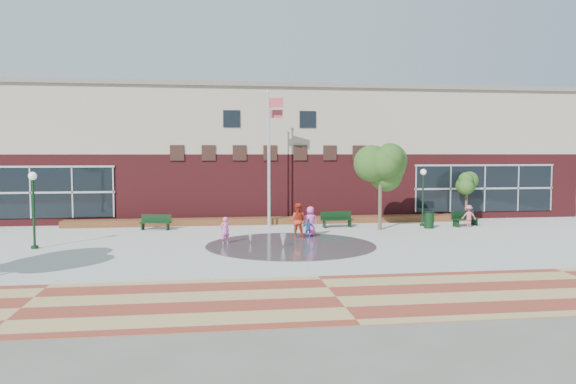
{
  "coord_description": "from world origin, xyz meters",
  "views": [
    {
      "loc": [
        -3.95,
        -24.2,
        4.59
      ],
      "look_at": [
        0.0,
        4.0,
        2.6
      ],
      "focal_mm": 35.0,
      "sensor_mm": 36.0,
      "label": 1
    }
  ],
  "objects": [
    {
      "name": "trash_can",
      "position": [
        9.22,
        8.11,
        0.53
      ],
      "size": [
        0.63,
        0.63,
        1.04
      ],
      "color": "black",
      "rests_on": "ground"
    },
    {
      "name": "splash_pad",
      "position": [
        0.0,
        3.0,
        0.0
      ],
      "size": [
        8.4,
        8.4,
        0.01
      ],
      "primitive_type": "cylinder",
      "color": "#383A3D",
      "rests_on": "ground"
    },
    {
      "name": "flagpole_left",
      "position": [
        -0.18,
        10.71,
        4.27
      ],
      "size": [
        0.87,
        0.33,
        7.68
      ],
      "rotation": [
        0.0,
        0.0,
        -0.3
      ],
      "color": "silver",
      "rests_on": "ground"
    },
    {
      "name": "lamp_left",
      "position": [
        -12.27,
        3.78,
        2.29
      ],
      "size": [
        0.39,
        0.39,
        3.69
      ],
      "color": "black",
      "rests_on": "ground"
    },
    {
      "name": "water_jet_b",
      "position": [
        -1.93,
        4.0,
        0.0
      ],
      "size": [
        0.21,
        0.21,
        0.46
      ],
      "primitive_type": "cone",
      "rotation": [
        3.14,
        0.0,
        0.0
      ],
      "color": "white",
      "rests_on": "ground"
    },
    {
      "name": "water_jet_a",
      "position": [
        -0.44,
        2.6,
        0.0
      ],
      "size": [
        0.32,
        0.32,
        0.63
      ],
      "primitive_type": "cone",
      "rotation": [
        3.14,
        0.0,
        0.0
      ],
      "color": "white",
      "rests_on": "ground"
    },
    {
      "name": "tree_mid",
      "position": [
        6.07,
        7.89,
        3.84
      ],
      "size": [
        3.13,
        3.13,
        5.28
      ],
      "color": "#46382A",
      "rests_on": "ground"
    },
    {
      "name": "plaza_concrete",
      "position": [
        0.0,
        4.0,
        0.0
      ],
      "size": [
        46.0,
        18.0,
        0.01
      ],
      "primitive_type": "cube",
      "color": "#A8A8A0",
      "rests_on": "ground"
    },
    {
      "name": "flower_bed",
      "position": [
        0.0,
        11.6,
        0.0
      ],
      "size": [
        26.0,
        1.2,
        0.4
      ],
      "primitive_type": "cube",
      "color": "maroon",
      "rests_on": "ground"
    },
    {
      "name": "child_blue",
      "position": [
        1.28,
        5.24,
        0.54
      ],
      "size": [
        0.68,
        0.45,
        1.07
      ],
      "primitive_type": "imported",
      "rotation": [
        0.0,
        0.0,
        2.81
      ],
      "color": "#234CA0",
      "rests_on": "ground"
    },
    {
      "name": "bench_left",
      "position": [
        -7.17,
        9.68,
        0.3
      ],
      "size": [
        1.9,
        0.91,
        0.92
      ],
      "rotation": [
        0.0,
        0.0,
        -0.23
      ],
      "color": "black",
      "rests_on": "ground"
    },
    {
      "name": "adult_red",
      "position": [
        0.75,
        5.57,
        0.94
      ],
      "size": [
        1.11,
        1.0,
        1.88
      ],
      "primitive_type": "imported",
      "rotation": [
        0.0,
        0.0,
        2.76
      ],
      "color": "red",
      "rests_on": "ground"
    },
    {
      "name": "tree_small_right",
      "position": [
        12.99,
        11.01,
        2.43
      ],
      "size": [
        1.95,
        1.95,
        3.34
      ],
      "color": "#46382A",
      "rests_on": "ground"
    },
    {
      "name": "person_bench",
      "position": [
        11.84,
        8.24,
        0.69
      ],
      "size": [
        0.97,
        0.67,
        1.38
      ],
      "primitive_type": "imported",
      "rotation": [
        0.0,
        0.0,
        2.96
      ],
      "color": "#D44E77",
      "rests_on": "ground"
    },
    {
      "name": "library_building",
      "position": [
        0.0,
        17.48,
        4.64
      ],
      "size": [
        44.4,
        10.4,
        9.2
      ],
      "color": "#57191D",
      "rests_on": "ground"
    },
    {
      "name": "bench_right",
      "position": [
        11.83,
        8.69,
        0.32
      ],
      "size": [
        2.02,
        1.25,
        0.99
      ],
      "rotation": [
        0.0,
        0.0,
        0.39
      ],
      "color": "black",
      "rests_on": "ground"
    },
    {
      "name": "child_splash",
      "position": [
        -3.22,
        3.96,
        0.69
      ],
      "size": [
        0.59,
        0.51,
        1.38
      ],
      "primitive_type": "imported",
      "rotation": [
        0.0,
        0.0,
        3.58
      ],
      "color": "#F260B8",
      "rests_on": "ground"
    },
    {
      "name": "bench_mid",
      "position": [
        3.78,
        9.28,
        0.32
      ],
      "size": [
        2.01,
        0.72,
        0.99
      ],
      "rotation": [
        0.0,
        0.0,
        0.09
      ],
      "color": "black",
      "rests_on": "ground"
    },
    {
      "name": "flagpole_right",
      "position": [
        -0.31,
        10.2,
        4.7
      ],
      "size": [
        0.98,
        0.44,
        8.41
      ],
      "rotation": [
        0.0,
        0.0,
        -0.37
      ],
      "color": "silver",
      "rests_on": "ground"
    },
    {
      "name": "lamp_right",
      "position": [
        9.24,
        9.18,
        2.23
      ],
      "size": [
        0.38,
        0.38,
        3.59
      ],
      "color": "black",
      "rests_on": "ground"
    },
    {
      "name": "ground",
      "position": [
        0.0,
        0.0,
        0.0
      ],
      "size": [
        120.0,
        120.0,
        0.0
      ],
      "primitive_type": "plane",
      "color": "#666056",
      "rests_on": "ground"
    },
    {
      "name": "paver_band",
      "position": [
        0.0,
        -7.0,
        0.0
      ],
      "size": [
        46.0,
        6.0,
        0.01
      ],
      "primitive_type": "cube",
      "color": "brown",
      "rests_on": "ground"
    },
    {
      "name": "adult_pink",
      "position": [
        1.52,
        5.98,
        0.83
      ],
      "size": [
        0.82,
        0.54,
        1.66
      ],
      "primitive_type": "imported",
      "rotation": [
        0.0,
        0.0,
        3.12
      ],
      "color": "#EE55B5",
      "rests_on": "ground"
    }
  ]
}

